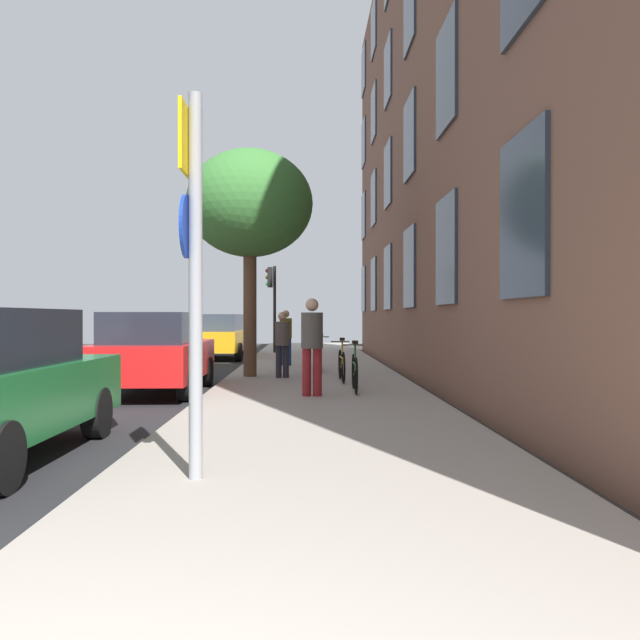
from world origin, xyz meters
TOP-DOWN VIEW (x-y plane):
  - ground_plane at (-2.40, 15.00)m, footprint 41.80×41.80m
  - road_asphalt at (-4.50, 15.00)m, footprint 7.00×38.00m
  - sidewalk at (1.10, 15.00)m, footprint 4.20×38.00m
  - building_facade at (3.69, 14.50)m, footprint 0.56×27.00m
  - sign_post at (-0.12, 4.30)m, footprint 0.15×0.60m
  - traffic_light at (-0.44, 24.60)m, footprint 0.43×0.24m
  - tree_near at (-0.45, 14.22)m, footprint 3.01×3.01m
  - bicycle_0 at (1.81, 10.98)m, footprint 0.42×1.73m
  - bicycle_1 at (1.67, 12.92)m, footprint 0.42×1.68m
  - bicycle_2 at (1.30, 15.87)m, footprint 0.42×1.67m
  - pedestrian_0 at (0.99, 10.28)m, footprint 0.43×0.43m
  - pedestrian_1 at (0.34, 13.80)m, footprint 0.46×0.46m
  - pedestrian_2 at (0.30, 17.71)m, footprint 0.45×0.45m
  - car_1 at (-2.15, 11.62)m, footprint 1.92×4.04m
  - car_2 at (-2.26, 22.34)m, footprint 2.07×4.53m

SIDE VIEW (x-z plane):
  - ground_plane at x=-2.40m, z-range 0.00..0.00m
  - road_asphalt at x=-4.50m, z-range 0.00..0.01m
  - sidewalk at x=1.10m, z-range 0.00..0.12m
  - bicycle_1 at x=1.67m, z-range 0.01..0.98m
  - bicycle_0 at x=1.81m, z-range 0.01..0.99m
  - bicycle_2 at x=1.30m, z-range 0.01..1.00m
  - car_1 at x=-2.15m, z-range 0.03..1.65m
  - car_2 at x=-2.26m, z-range 0.03..1.65m
  - pedestrian_1 at x=0.34m, z-range 0.23..1.76m
  - pedestrian_2 at x=0.30m, z-range 0.23..1.85m
  - pedestrian_0 at x=0.99m, z-range 0.24..2.00m
  - sign_post at x=-0.12m, z-range 0.39..3.78m
  - traffic_light at x=-0.44m, z-range 0.76..4.20m
  - tree_near at x=-0.45m, z-range 1.51..6.92m
  - building_facade at x=3.69m, z-range 0.02..13.72m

